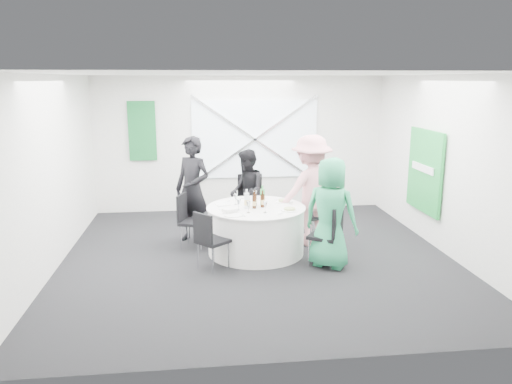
{
  "coord_description": "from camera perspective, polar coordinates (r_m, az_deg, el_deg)",
  "views": [
    {
      "loc": [
        -0.89,
        -7.36,
        2.73
      ],
      "look_at": [
        0.0,
        0.2,
        1.0
      ],
      "focal_mm": 35.0,
      "sensor_mm": 36.0,
      "label": 1
    }
  ],
  "objects": [
    {
      "name": "plate_front_left",
      "position": [
        7.38,
        -2.59,
        -2.63
      ],
      "size": [
        0.29,
        0.29,
        0.01
      ],
      "color": "white",
      "rests_on": "banquet_table"
    },
    {
      "name": "plate_back_right",
      "position": [
        8.18,
        3.24,
        -1.04
      ],
      "size": [
        0.29,
        0.29,
        0.04
      ],
      "color": "white",
      "rests_on": "banquet_table"
    },
    {
      "name": "green_water_bottle",
      "position": [
        7.97,
        0.76,
        -0.57
      ],
      "size": [
        0.08,
        0.08,
        0.31
      ],
      "color": "green",
      "rests_on": "banquet_table"
    },
    {
      "name": "chair_back_right",
      "position": [
        8.59,
        7.18,
        -1.95
      ],
      "size": [
        0.57,
        0.57,
        0.95
      ],
      "rotation": [
        0.0,
        0.0,
        -1.15
      ],
      "color": "black",
      "rests_on": "floor"
    },
    {
      "name": "person_man_back",
      "position": [
        8.92,
        -1.06,
        0.04
      ],
      "size": [
        0.43,
        0.75,
        1.52
      ],
      "primitive_type": "imported",
      "rotation": [
        0.0,
        0.0,
        -1.54
      ],
      "color": "black",
      "rests_on": "floor"
    },
    {
      "name": "fork_b",
      "position": [
        8.41,
        0.82,
        -0.73
      ],
      "size": [
        0.15,
        0.02,
        0.01
      ],
      "primitive_type": "cube",
      "rotation": [
        0.0,
        0.0,
        1.54
      ],
      "color": "silver",
      "rests_on": "banquet_table"
    },
    {
      "name": "person_man_back_left",
      "position": [
        8.49,
        -7.26,
        0.27
      ],
      "size": [
        0.79,
        0.74,
        1.81
      ],
      "primitive_type": "imported",
      "rotation": [
        0.0,
        0.0,
        -0.63
      ],
      "color": "black",
      "rests_on": "floor"
    },
    {
      "name": "fork_d",
      "position": [
        7.43,
        2.74,
        -2.56
      ],
      "size": [
        0.11,
        0.12,
        0.01
      ],
      "primitive_type": "cube",
      "rotation": [
        0.0,
        0.0,
        -0.72
      ],
      "color": "silver",
      "rests_on": "banquet_table"
    },
    {
      "name": "ceiling",
      "position": [
        7.41,
        0.18,
        13.35
      ],
      "size": [
        6.0,
        6.0,
        0.0
      ],
      "primitive_type": "plane",
      "rotation": [
        3.14,
        0.0,
        0.0
      ],
      "color": "white",
      "rests_on": "wall_back"
    },
    {
      "name": "beer_bottle_b",
      "position": [
        7.9,
        -0.13,
        -0.9
      ],
      "size": [
        0.06,
        0.06,
        0.26
      ],
      "color": "#37190A",
      "rests_on": "banquet_table"
    },
    {
      "name": "wine_glass_a",
      "position": [
        8.24,
        -0.1,
        -0.13
      ],
      "size": [
        0.07,
        0.07,
        0.17
      ],
      "color": "white",
      "rests_on": "banquet_table"
    },
    {
      "name": "person_woman_pink",
      "position": [
        8.32,
        6.27,
        0.18
      ],
      "size": [
        1.31,
        0.93,
        1.84
      ],
      "primitive_type": "imported",
      "rotation": [
        0.0,
        0.0,
        -2.79
      ],
      "color": "pink",
      "rests_on": "floor"
    },
    {
      "name": "plate_front_right",
      "position": [
        7.66,
        3.87,
        -2.0
      ],
      "size": [
        0.27,
        0.27,
        0.04
      ],
      "color": "white",
      "rests_on": "banquet_table"
    },
    {
      "name": "knife_a",
      "position": [
        7.9,
        -4.18,
        -1.64
      ],
      "size": [
        0.08,
        0.14,
        0.01
      ],
      "primitive_type": "cube",
      "rotation": [
        0.0,
        0.0,
        2.69
      ],
      "color": "silver",
      "rests_on": "banquet_table"
    },
    {
      "name": "fork_c",
      "position": [
        7.65,
        -3.95,
        -2.12
      ],
      "size": [
        0.1,
        0.13,
        0.01
      ],
      "primitive_type": "cube",
      "rotation": [
        0.0,
        0.0,
        -2.54
      ],
      "color": "silver",
      "rests_on": "banquet_table"
    },
    {
      "name": "wall_left",
      "position": [
        7.77,
        -22.38,
        1.98
      ],
      "size": [
        0.0,
        6.0,
        6.0
      ],
      "primitive_type": "plane",
      "rotation": [
        1.57,
        0.0,
        1.57
      ],
      "color": "silver",
      "rests_on": "floor"
    },
    {
      "name": "plate_back_left",
      "position": [
        8.02,
        -3.79,
        -1.38
      ],
      "size": [
        0.25,
        0.25,
        0.01
      ],
      "color": "white",
      "rests_on": "banquet_table"
    },
    {
      "name": "green_banner",
      "position": [
        10.42,
        -12.88,
        6.81
      ],
      "size": [
        0.55,
        0.04,
        1.2
      ],
      "primitive_type": "cube",
      "color": "#14682A",
      "rests_on": "wall_back"
    },
    {
      "name": "fork_e",
      "position": [
        8.07,
        3.84,
        -1.33
      ],
      "size": [
        0.09,
        0.14,
        0.01
      ],
      "primitive_type": "cube",
      "rotation": [
        0.0,
        0.0,
        0.54
      ],
      "color": "silver",
      "rests_on": "banquet_table"
    },
    {
      "name": "wine_glass_e",
      "position": [
        7.64,
        -2.0,
        -1.17
      ],
      "size": [
        0.07,
        0.07,
        0.17
      ],
      "color": "white",
      "rests_on": "banquet_table"
    },
    {
      "name": "fork_a",
      "position": [
        8.2,
        -3.24,
        -1.09
      ],
      "size": [
        0.08,
        0.14,
        0.01
      ],
      "primitive_type": "cube",
      "rotation": [
        0.0,
        0.0,
        2.69
      ],
      "color": "silver",
      "rests_on": "banquet_table"
    },
    {
      "name": "floor",
      "position": [
        7.9,
        0.17,
        -7.41
      ],
      "size": [
        6.0,
        6.0,
        0.0
      ],
      "primitive_type": "plane",
      "color": "black",
      "rests_on": "ground"
    },
    {
      "name": "chair_front_left",
      "position": [
        7.24,
        -5.42,
        -5.11
      ],
      "size": [
        0.56,
        0.56,
        0.87
      ],
      "rotation": [
        0.0,
        0.0,
        2.29
      ],
      "color": "black",
      "rests_on": "floor"
    },
    {
      "name": "chair_back",
      "position": [
        9.1,
        -0.66,
        -0.68
      ],
      "size": [
        0.48,
        0.49,
        1.03
      ],
      "rotation": [
        0.0,
        0.0,
        -0.03
      ],
      "color": "black",
      "rests_on": "floor"
    },
    {
      "name": "knife_d",
      "position": [
        7.74,
        4.14,
        -1.94
      ],
      "size": [
        0.1,
        0.13,
        0.01
      ],
      "primitive_type": "cube",
      "rotation": [
        0.0,
        0.0,
        -0.66
      ],
      "color": "silver",
      "rests_on": "banquet_table"
    },
    {
      "name": "green_sign",
      "position": [
        8.96,
        18.72,
        2.29
      ],
      "size": [
        0.05,
        1.2,
        1.4
      ],
      "primitive_type": "cube",
      "color": "green",
      "rests_on": "wall_right"
    },
    {
      "name": "knife_b",
      "position": [
        8.39,
        -1.25,
        -0.75
      ],
      "size": [
        0.15,
        0.03,
        0.01
      ],
      "primitive_type": "cube",
      "rotation": [
        0.0,
        0.0,
        1.48
      ],
      "color": "silver",
      "rests_on": "banquet_table"
    },
    {
      "name": "wine_glass_d",
      "position": [
        7.49,
        -0.87,
        -1.45
      ],
      "size": [
        0.07,
        0.07,
        0.17
      ],
      "color": "white",
      "rests_on": "banquet_table"
    },
    {
      "name": "window_brace_b",
      "position": [
        10.42,
        -0.1,
        6.02
      ],
      "size": [
        2.63,
        0.05,
        1.84
      ],
      "primitive_type": "cube",
      "rotation": [
        0.0,
        -0.97,
        0.0
      ],
      "color": "silver",
      "rests_on": "window_panel"
    },
    {
      "name": "banquet_table",
      "position": [
        7.96,
        0.0,
        -4.35
      ],
      "size": [
        1.56,
        1.56,
        0.76
      ],
      "color": "silver",
      "rests_on": "floor"
    },
    {
      "name": "beer_bottle_a",
      "position": [
        7.82,
        -0.97,
        -1.08
      ],
      "size": [
        0.06,
        0.06,
        0.24
      ],
      "color": "#37190A",
      "rests_on": "banquet_table"
    },
    {
      "name": "napkin",
      "position": [
        7.49,
        -3.02,
        -2.12
      ],
      "size": [
        0.24,
        0.22,
        0.06
      ],
      "primitive_type": "cube",
      "rotation": [
        0.0,
        0.0,
        0.53
      ],
      "color": "silver",
      "rests_on": "plate_front_left"
    },
    {
      "name": "knife_e",
      "position": [
        8.3,
        2.52,
        -0.92
      ],
      "size": [
        0.08,
        0.14,
        0.01
      ],
      "primitive_type": "cube",
      "rotation": [
        0.0,
        0.0,
        0.47
      ],
      "color": "silver",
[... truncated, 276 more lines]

